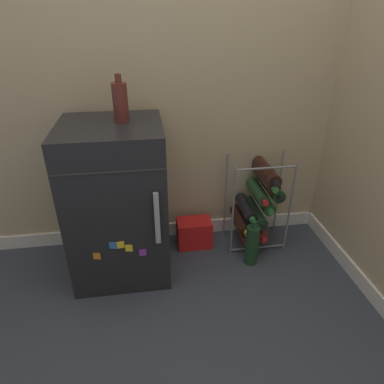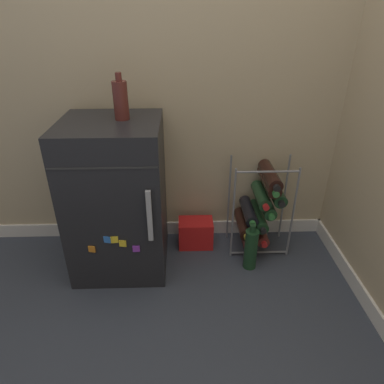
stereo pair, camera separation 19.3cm
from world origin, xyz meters
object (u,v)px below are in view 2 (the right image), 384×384
object	(u,v)px
soda_box	(196,233)
fridge_top_bottle	(121,100)
wine_rack	(260,206)
mini_fridge	(118,198)
loose_bottle_floor	(251,249)

from	to	relation	value
soda_box	fridge_top_bottle	distance (m)	0.95
wine_rack	fridge_top_bottle	bearing A→B (deg)	-174.46
wine_rack	fridge_top_bottle	distance (m)	1.00
mini_fridge	wine_rack	distance (m)	0.84
fridge_top_bottle	loose_bottle_floor	distance (m)	1.07
mini_fridge	fridge_top_bottle	xyz separation A→B (m)	(0.06, 0.04, 0.52)
soda_box	fridge_top_bottle	world-z (taller)	fridge_top_bottle
mini_fridge	loose_bottle_floor	size ratio (longest dim) A/B	2.96
mini_fridge	loose_bottle_floor	xyz separation A→B (m)	(0.74, -0.08, -0.30)
soda_box	loose_bottle_floor	size ratio (longest dim) A/B	0.74
wine_rack	soda_box	world-z (taller)	wine_rack
soda_box	fridge_top_bottle	xyz separation A→B (m)	(-0.37, -0.10, 0.86)
mini_fridge	wine_rack	size ratio (longest dim) A/B	1.46
wine_rack	soda_box	size ratio (longest dim) A/B	2.74
mini_fridge	loose_bottle_floor	distance (m)	0.81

